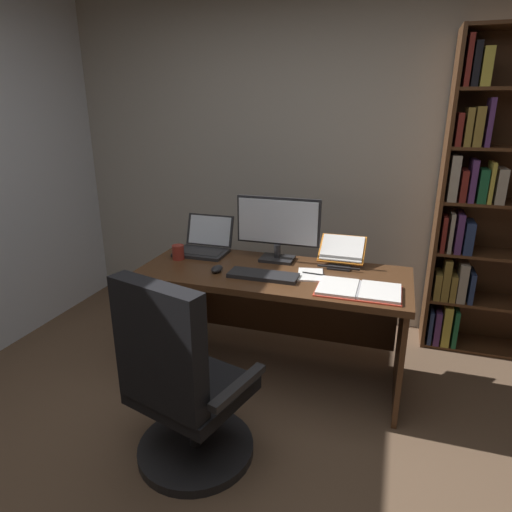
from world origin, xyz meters
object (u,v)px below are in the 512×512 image
reading_stand_with_book (342,252)px  coffee_mug (178,252)px  monitor (278,228)px  notepad (310,275)px  laptop (204,245)px  pen (314,274)px  computer_mouse (217,269)px  office_chair (181,390)px  open_binder (359,290)px  bookshelf (490,206)px  keyboard (263,275)px  desk (276,297)px

reading_stand_with_book → coffee_mug: reading_stand_with_book is taller
monitor → notepad: bearing=-38.8°
laptop → pen: bearing=-15.1°
computer_mouse → notepad: 0.58m
office_chair → pen: size_ratio=7.27×
reading_stand_with_book → open_binder: reading_stand_with_book is taller
reading_stand_with_book → pen: reading_stand_with_book is taller
bookshelf → laptop: size_ratio=6.31×
office_chair → keyboard: office_chair is taller
monitor → bookshelf: bearing=24.6°
notepad → coffee_mug: bearing=178.2°
reading_stand_with_book → coffee_mug: (-1.05, -0.25, -0.03)m
desk → reading_stand_with_book: bearing=27.7°
desk → monitor: (-0.03, 0.14, 0.42)m
pen → desk: bearing=164.0°
keyboard → coffee_mug: bearing=167.3°
desk → notepad: notepad is taller
office_chair → reading_stand_with_book: (0.59, 1.17, 0.39)m
desk → laptop: laptop is taller
open_binder → coffee_mug: size_ratio=4.73×
monitor → keyboard: bearing=-90.0°
open_binder → laptop: bearing=160.4°
reading_stand_with_book → pen: size_ratio=2.09×
computer_mouse → coffee_mug: coffee_mug is taller
bookshelf → pen: bookshelf is taller
notepad → pen: bearing=0.0°
computer_mouse → reading_stand_with_book: 0.82m
office_chair → reading_stand_with_book: 1.36m
notepad → pen: size_ratio=1.50×
open_binder → notepad: bearing=151.1°
monitor → notepad: monitor is taller
computer_mouse → pen: (0.59, 0.12, -0.01)m
pen → coffee_mug: size_ratio=1.42×
office_chair → computer_mouse: (-0.12, 0.78, 0.33)m
office_chair → coffee_mug: office_chair is taller
desk → bookshelf: bearing=29.9°
reading_stand_with_book → pen: (-0.13, -0.27, -0.07)m
keyboard → computer_mouse: computer_mouse is taller
coffee_mug → bookshelf: bearing=22.0°
office_chair → coffee_mug: bearing=132.4°
laptop → open_binder: 1.17m
office_chair → notepad: (0.44, 0.89, 0.32)m
coffee_mug → notepad: bearing=-1.8°
coffee_mug → keyboard: bearing=-12.7°
desk → keyboard: bearing=-99.3°
laptop → pen: size_ratio=2.48×
bookshelf → laptop: bearing=-162.1°
laptop → keyboard: laptop is taller
desk → laptop: 0.64m
open_binder → coffee_mug: coffee_mug is taller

